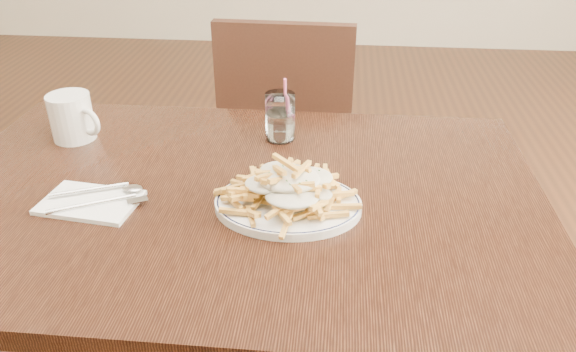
# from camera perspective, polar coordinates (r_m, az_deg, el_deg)

# --- Properties ---
(table) EXTENTS (1.20, 0.80, 0.75)m
(table) POSITION_cam_1_polar(r_m,az_deg,el_deg) (1.15, -5.14, -4.83)
(table) COLOR black
(table) RESTS_ON ground
(chair_far) EXTENTS (0.43, 0.43, 0.91)m
(chair_far) POSITION_cam_1_polar(r_m,az_deg,el_deg) (1.89, 0.01, 4.54)
(chair_far) COLOR black
(chair_far) RESTS_ON ground
(fries_plate) EXTENTS (0.30, 0.27, 0.02)m
(fries_plate) POSITION_cam_1_polar(r_m,az_deg,el_deg) (1.04, 0.00, -2.89)
(fries_plate) COLOR white
(fries_plate) RESTS_ON table
(loaded_fries) EXTENTS (0.24, 0.19, 0.07)m
(loaded_fries) POSITION_cam_1_polar(r_m,az_deg,el_deg) (1.02, -0.00, -0.79)
(loaded_fries) COLOR gold
(loaded_fries) RESTS_ON fries_plate
(napkin) EXTENTS (0.19, 0.14, 0.01)m
(napkin) POSITION_cam_1_polar(r_m,az_deg,el_deg) (1.12, -19.46, -2.55)
(napkin) COLOR white
(napkin) RESTS_ON table
(cutlery) EXTENTS (0.19, 0.15, 0.01)m
(cutlery) POSITION_cam_1_polar(r_m,az_deg,el_deg) (1.12, -19.42, -2.05)
(cutlery) COLOR silver
(cutlery) RESTS_ON napkin
(water_glass) EXTENTS (0.07, 0.07, 0.15)m
(water_glass) POSITION_cam_1_polar(r_m,az_deg,el_deg) (1.28, -0.80, 5.77)
(water_glass) COLOR white
(water_glass) RESTS_ON table
(coffee_mug) EXTENTS (0.13, 0.10, 0.11)m
(coffee_mug) POSITION_cam_1_polar(r_m,az_deg,el_deg) (1.37, -21.06, 5.59)
(coffee_mug) COLOR white
(coffee_mug) RESTS_ON table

